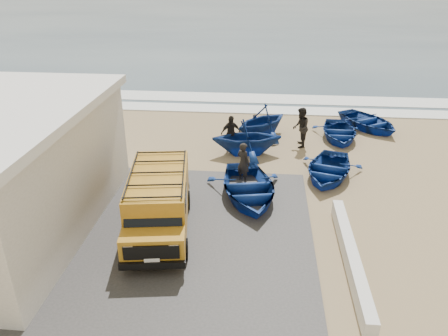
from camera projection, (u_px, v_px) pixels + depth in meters
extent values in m
plane|color=#9A8159|center=(201.00, 207.00, 16.41)|extent=(160.00, 160.00, 0.00)
cube|color=#3E3C39|center=(134.00, 233.00, 14.77)|extent=(12.00, 10.00, 0.05)
cube|color=#385166|center=(252.00, 21.00, 66.77)|extent=(180.00, 88.00, 0.01)
cube|color=white|center=(228.00, 109.00, 27.19)|extent=(180.00, 1.60, 0.06)
cube|color=white|center=(231.00, 98.00, 29.44)|extent=(180.00, 2.20, 0.04)
cube|color=black|center=(96.00, 145.00, 15.14)|extent=(0.08, 0.70, 0.90)
cube|color=silver|center=(351.00, 257.00, 13.17)|extent=(0.35, 6.00, 0.55)
cube|color=#BC801C|center=(159.00, 195.00, 14.81)|extent=(2.42, 4.09, 1.63)
cube|color=#BC801C|center=(153.00, 246.00, 12.82)|extent=(1.99, 1.15, 0.89)
cube|color=black|center=(153.00, 214.00, 12.90)|extent=(1.76, 0.58, 0.71)
cube|color=black|center=(151.00, 252.00, 12.36)|extent=(1.59, 0.31, 0.45)
cube|color=black|center=(152.00, 265.00, 12.52)|extent=(1.92, 0.41, 0.22)
cube|color=black|center=(157.00, 172.00, 14.38)|extent=(2.28, 3.78, 0.06)
cylinder|color=black|center=(126.00, 251.00, 13.33)|extent=(0.31, 0.72, 0.69)
cylinder|color=black|center=(139.00, 201.00, 16.10)|extent=(0.31, 0.72, 0.69)
cylinder|color=black|center=(184.00, 249.00, 13.41)|extent=(0.31, 0.72, 0.69)
cylinder|color=black|center=(187.00, 200.00, 16.18)|extent=(0.31, 0.72, 0.69)
imported|color=navy|center=(248.00, 188.00, 16.85)|extent=(3.80, 4.74, 0.87)
imported|color=navy|center=(328.00, 169.00, 18.48)|extent=(3.61, 4.33, 0.77)
imported|color=navy|center=(247.00, 137.00, 20.53)|extent=(3.70, 3.33, 1.72)
imported|color=navy|center=(339.00, 132.00, 22.52)|extent=(2.66, 3.66, 0.75)
imported|color=navy|center=(262.00, 121.00, 22.63)|extent=(4.30, 4.32, 1.73)
imported|color=navy|center=(368.00, 122.00, 23.93)|extent=(4.41, 4.76, 0.80)
imported|color=black|center=(243.00, 163.00, 17.93)|extent=(0.75, 0.72, 1.74)
imported|color=black|center=(301.00, 128.00, 21.33)|extent=(0.83, 1.03, 1.99)
imported|color=black|center=(231.00, 133.00, 20.99)|extent=(1.10, 0.86, 1.75)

